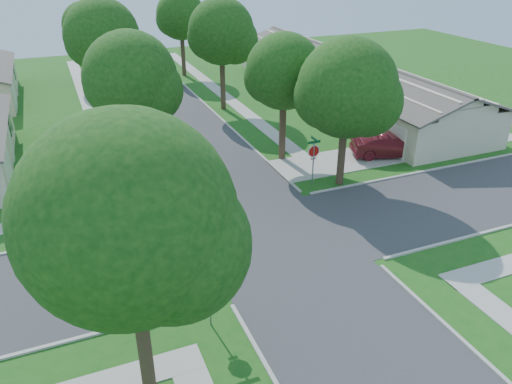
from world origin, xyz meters
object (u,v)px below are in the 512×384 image
object	(u,v)px
tree_w_mid	(103,39)
tree_e_mid	(222,35)
tree_sw_corner	(131,227)
car_driveway	(388,145)
tree_e_near	(285,75)
tree_w_far	(87,28)
house_ne_near	(404,109)
car_curb_west	(116,58)
tree_e_far	(181,18)
stop_sign_ne	(314,153)
car_curb_east	(163,84)
tree_w_near	(132,82)
tree_ne_corner	(348,93)
house_ne_far	(299,62)
stop_sign_sw	(209,282)

from	to	relation	value
tree_w_mid	tree_e_mid	bearing A→B (deg)	-0.00
tree_sw_corner	car_driveway	xyz separation A→B (m)	(18.94, 13.62, -5.45)
tree_sw_corner	car_driveway	bearing A→B (deg)	35.73
tree_e_near	tree_w_far	bearing A→B (deg)	110.61
tree_e_near	car_driveway	xyz separation A→B (m)	(6.75, -2.37, -4.83)
house_ne_near	car_curb_west	bearing A→B (deg)	118.20
tree_e_far	tree_w_far	xyz separation A→B (m)	(-9.40, -0.00, -0.47)
stop_sign_ne	car_curb_east	distance (m)	24.53
tree_w_near	house_ne_near	size ratio (longest dim) A/B	0.66
tree_w_near	car_curb_east	size ratio (longest dim) A/B	2.32
stop_sign_ne	tree_ne_corner	distance (m)	3.96
tree_w_near	car_driveway	distance (m)	17.16
tree_w_near	car_curb_east	distance (m)	21.48
tree_e_near	house_ne_far	bearing A→B (deg)	60.65
tree_e_near	tree_w_near	xyz separation A→B (m)	(-9.40, 0.00, 0.47)
tree_e_far	car_curb_west	size ratio (longest dim) A/B	2.18
tree_e_mid	car_curb_west	size ratio (longest dim) A/B	2.30
tree_w_near	tree_e_near	bearing A→B (deg)	-0.00
tree_w_mid	tree_sw_corner	distance (m)	28.14
tree_e_mid	tree_w_mid	bearing A→B (deg)	180.00
car_curb_east	stop_sign_ne	bearing A→B (deg)	-83.64
tree_sw_corner	car_driveway	size ratio (longest dim) A/B	1.93
tree_e_far	house_ne_far	size ratio (longest dim) A/B	0.64
tree_e_mid	car_curb_west	bearing A→B (deg)	105.12
stop_sign_ne	tree_ne_corner	xyz separation A→B (m)	(1.66, -0.49, 3.56)
house_ne_far	car_curb_west	xyz separation A→B (m)	(-17.19, 14.07, -0.93)
tree_w_near	tree_e_mid	bearing A→B (deg)	51.92
stop_sign_ne	tree_sw_corner	size ratio (longest dim) A/B	0.31
tree_w_near	tree_w_far	xyz separation A→B (m)	(-0.01, 25.00, -0.61)
tree_e_far	tree_w_near	distance (m)	26.71
tree_e_far	tree_ne_corner	size ratio (longest dim) A/B	1.01
stop_sign_sw	house_ne_far	bearing A→B (deg)	58.45
tree_e_far	car_driveway	bearing A→B (deg)	-76.16
tree_w_far	tree_w_near	bearing A→B (deg)	-89.99
tree_e_mid	house_ne_near	size ratio (longest dim) A/B	0.68
car_curb_east	tree_e_near	bearing A→B (deg)	-81.75
car_driveway	stop_sign_ne	bearing A→B (deg)	123.69
car_curb_west	stop_sign_sw	bearing A→B (deg)	82.42
tree_e_near	tree_e_mid	xyz separation A→B (m)	(0.01, 12.00, 0.61)
car_curb_west	car_curb_east	bearing A→B (deg)	96.25
tree_e_mid	tree_w_mid	distance (m)	9.40
tree_e_far	tree_sw_corner	world-z (taller)	tree_sw_corner
car_driveway	car_curb_west	distance (m)	38.58
car_curb_east	house_ne_far	bearing A→B (deg)	-1.65
stop_sign_sw	tree_ne_corner	bearing A→B (deg)	38.84
tree_w_near	car_curb_west	bearing A→B (deg)	84.23
stop_sign_ne	tree_w_near	bearing A→B (deg)	155.26
house_ne_far	car_curb_east	size ratio (longest dim) A/B	3.52
stop_sign_sw	house_ne_near	size ratio (longest dim) A/B	0.22
stop_sign_sw	house_ne_near	distance (m)	25.98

